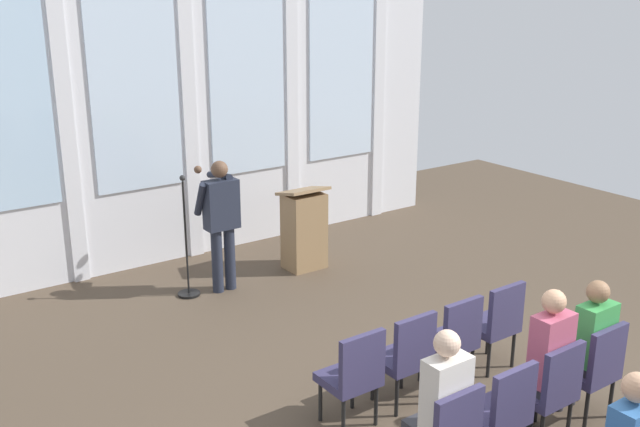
{
  "coord_description": "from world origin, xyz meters",
  "views": [
    {
      "loc": [
        -4.41,
        -3.32,
        3.75
      ],
      "look_at": [
        -0.11,
        2.75,
        1.42
      ],
      "focal_mm": 41.44,
      "sensor_mm": 36.0,
      "label": 1
    }
  ],
  "objects_px": {
    "chair_r0_c1": "(406,354)",
    "chair_r1_c1": "(501,409)",
    "mic_stand": "(188,270)",
    "audience_r1_c3": "(589,342)",
    "speaker": "(221,216)",
    "chair_r0_c2": "(453,336)",
    "chair_r1_c2": "(550,386)",
    "audience_r1_c0": "(441,404)",
    "audience_r1_c2": "(545,358)",
    "chair_r0_c0": "(354,373)",
    "lectern": "(304,229)",
    "chair_r0_c3": "(496,320)",
    "chair_r1_c3": "(594,366)"
  },
  "relations": [
    {
      "from": "chair_r0_c1",
      "to": "chair_r1_c2",
      "type": "distance_m",
      "value": 1.27
    },
    {
      "from": "chair_r0_c1",
      "to": "audience_r1_c0",
      "type": "distance_m",
      "value": 1.23
    },
    {
      "from": "chair_r0_c1",
      "to": "audience_r1_c2",
      "type": "height_order",
      "value": "audience_r1_c2"
    },
    {
      "from": "speaker",
      "to": "chair_r0_c1",
      "type": "distance_m",
      "value": 3.41
    },
    {
      "from": "mic_stand",
      "to": "audience_r1_c2",
      "type": "xyz_separation_m",
      "value": [
        1.12,
        -4.52,
        0.43
      ]
    },
    {
      "from": "audience_r1_c3",
      "to": "chair_r1_c3",
      "type": "bearing_deg",
      "value": -90.0
    },
    {
      "from": "chair_r0_c2",
      "to": "chair_r0_c3",
      "type": "bearing_deg",
      "value": 0.0
    },
    {
      "from": "lectern",
      "to": "audience_r1_c2",
      "type": "relative_size",
      "value": 0.83
    },
    {
      "from": "chair_r0_c0",
      "to": "audience_r1_c2",
      "type": "xyz_separation_m",
      "value": [
        1.2,
        -1.05,
        0.23
      ]
    },
    {
      "from": "chair_r0_c1",
      "to": "chair_r1_c1",
      "type": "bearing_deg",
      "value": -90.0
    },
    {
      "from": "mic_stand",
      "to": "audience_r1_c3",
      "type": "relative_size",
      "value": 1.17
    },
    {
      "from": "mic_stand",
      "to": "chair_r1_c2",
      "type": "xyz_separation_m",
      "value": [
        1.12,
        -4.6,
        0.2
      ]
    },
    {
      "from": "lectern",
      "to": "chair_r0_c1",
      "type": "height_order",
      "value": "lectern"
    },
    {
      "from": "chair_r1_c3",
      "to": "chair_r1_c1",
      "type": "bearing_deg",
      "value": 180.0
    },
    {
      "from": "lectern",
      "to": "audience_r1_c0",
      "type": "height_order",
      "value": "audience_r1_c0"
    },
    {
      "from": "chair_r0_c2",
      "to": "audience_r1_c2",
      "type": "bearing_deg",
      "value": -90.0
    },
    {
      "from": "mic_stand",
      "to": "chair_r0_c0",
      "type": "relative_size",
      "value": 1.65
    },
    {
      "from": "audience_r1_c0",
      "to": "audience_r1_c2",
      "type": "relative_size",
      "value": 0.99
    },
    {
      "from": "chair_r0_c1",
      "to": "chair_r0_c2",
      "type": "height_order",
      "value": "same"
    },
    {
      "from": "chair_r1_c3",
      "to": "mic_stand",
      "type": "bearing_deg",
      "value": 110.46
    },
    {
      "from": "chair_r0_c2",
      "to": "chair_r0_c3",
      "type": "relative_size",
      "value": 1.0
    },
    {
      "from": "chair_r1_c2",
      "to": "audience_r1_c3",
      "type": "height_order",
      "value": "audience_r1_c3"
    },
    {
      "from": "chair_r1_c2",
      "to": "audience_r1_c3",
      "type": "relative_size",
      "value": 0.71
    },
    {
      "from": "chair_r0_c0",
      "to": "audience_r1_c3",
      "type": "distance_m",
      "value": 2.09
    },
    {
      "from": "chair_r0_c3",
      "to": "audience_r1_c3",
      "type": "relative_size",
      "value": 0.71
    },
    {
      "from": "audience_r1_c3",
      "to": "speaker",
      "type": "bearing_deg",
      "value": 106.04
    },
    {
      "from": "chair_r1_c3",
      "to": "audience_r1_c0",
      "type": "bearing_deg",
      "value": 177.5
    },
    {
      "from": "chair_r0_c1",
      "to": "speaker",
      "type": "bearing_deg",
      "value": 91.23
    },
    {
      "from": "chair_r0_c2",
      "to": "chair_r1_c1",
      "type": "bearing_deg",
      "value": -118.1
    },
    {
      "from": "chair_r1_c2",
      "to": "audience_r1_c0",
      "type": "bearing_deg",
      "value": 176.25
    },
    {
      "from": "chair_r0_c1",
      "to": "chair_r1_c2",
      "type": "xyz_separation_m",
      "value": [
        0.6,
        -1.12,
        0.0
      ]
    },
    {
      "from": "chair_r0_c3",
      "to": "audience_r1_c2",
      "type": "relative_size",
      "value": 0.68
    },
    {
      "from": "speaker",
      "to": "audience_r1_c0",
      "type": "height_order",
      "value": "speaker"
    },
    {
      "from": "chair_r0_c0",
      "to": "chair_r0_c3",
      "type": "distance_m",
      "value": 1.8
    },
    {
      "from": "audience_r1_c0",
      "to": "audience_r1_c2",
      "type": "bearing_deg",
      "value": -0.04
    },
    {
      "from": "mic_stand",
      "to": "chair_r0_c3",
      "type": "xyz_separation_m",
      "value": [
        1.72,
        -3.48,
        0.2
      ]
    },
    {
      "from": "chair_r0_c3",
      "to": "audience_r1_c2",
      "type": "height_order",
      "value": "audience_r1_c2"
    },
    {
      "from": "lectern",
      "to": "chair_r0_c2",
      "type": "relative_size",
      "value": 1.23
    },
    {
      "from": "audience_r1_c2",
      "to": "chair_r0_c2",
      "type": "bearing_deg",
      "value": 90.0
    },
    {
      "from": "audience_r1_c0",
      "to": "chair_r1_c3",
      "type": "relative_size",
      "value": 1.46
    },
    {
      "from": "chair_r1_c1",
      "to": "audience_r1_c2",
      "type": "distance_m",
      "value": 0.65
    },
    {
      "from": "audience_r1_c0",
      "to": "chair_r1_c1",
      "type": "relative_size",
      "value": 1.46
    },
    {
      "from": "audience_r1_c0",
      "to": "mic_stand",
      "type": "bearing_deg",
      "value": 88.95
    },
    {
      "from": "chair_r0_c1",
      "to": "audience_r1_c2",
      "type": "distance_m",
      "value": 1.23
    },
    {
      "from": "chair_r0_c2",
      "to": "audience_r1_c3",
      "type": "height_order",
      "value": "audience_r1_c3"
    },
    {
      "from": "chair_r1_c1",
      "to": "audience_r1_c2",
      "type": "xyz_separation_m",
      "value": [
        0.6,
        0.08,
        0.23
      ]
    },
    {
      "from": "mic_stand",
      "to": "chair_r0_c3",
      "type": "relative_size",
      "value": 1.65
    },
    {
      "from": "chair_r0_c2",
      "to": "chair_r1_c1",
      "type": "relative_size",
      "value": 1.0
    },
    {
      "from": "chair_r1_c2",
      "to": "chair_r1_c3",
      "type": "xyz_separation_m",
      "value": [
        0.6,
        0.0,
        0.0
      ]
    },
    {
      "from": "mic_stand",
      "to": "audience_r1_c3",
      "type": "height_order",
      "value": "mic_stand"
    }
  ]
}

